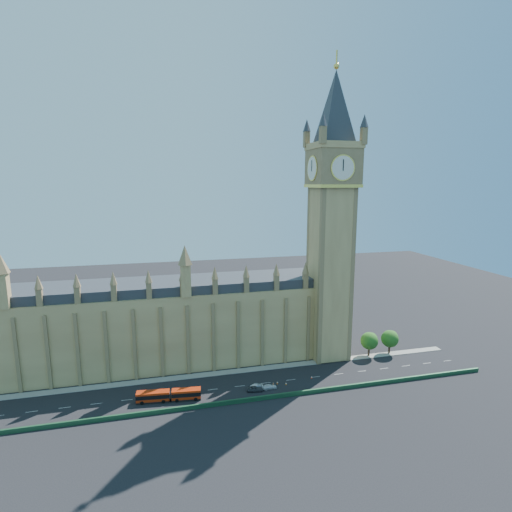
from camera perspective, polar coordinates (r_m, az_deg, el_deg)
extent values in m
plane|color=black|center=(124.06, -4.25, -18.26)|extent=(400.00, 400.00, 0.00)
cube|color=#A2814E|center=(137.93, -16.36, -9.94)|extent=(120.00, 20.00, 25.00)
cube|color=#2D3035|center=(133.82, -16.67, -4.31)|extent=(120.00, 18.00, 3.00)
cube|color=#A2814E|center=(137.00, 10.44, -2.62)|extent=(12.00, 12.00, 58.00)
cube|color=olive|center=(133.67, 10.94, 12.16)|extent=(14.00, 14.00, 12.00)
cylinder|color=silver|center=(127.20, 12.32, 12.21)|extent=(7.20, 0.30, 7.20)
cube|color=#A2814E|center=(134.09, 11.05, 15.15)|extent=(14.50, 14.50, 2.00)
pyramid|color=#2D3035|center=(138.00, 11.41, 24.70)|extent=(20.59, 20.59, 22.00)
sphere|color=#F2C64C|center=(138.20, 11.42, 25.02)|extent=(1.80, 1.80, 1.80)
cube|color=#1E4C2D|center=(116.05, -3.46, -20.09)|extent=(160.00, 0.60, 1.20)
cube|color=gray|center=(132.34, -4.97, -16.30)|extent=(160.00, 3.00, 0.16)
cylinder|color=#382619|center=(148.11, 15.82, -12.84)|extent=(0.70, 0.70, 4.00)
sphere|color=#144D16|center=(146.79, 15.88, -11.59)|extent=(6.00, 6.00, 6.00)
sphere|color=#144D16|center=(147.19, 16.11, -11.28)|extent=(4.38, 4.38, 4.38)
cylinder|color=#382619|center=(152.03, 18.50, -12.37)|extent=(0.70, 0.70, 4.00)
sphere|color=#144D16|center=(150.74, 18.58, -11.14)|extent=(6.00, 6.00, 6.00)
sphere|color=#144D16|center=(151.17, 18.79, -10.85)|extent=(4.38, 4.38, 4.38)
cube|color=#AE280B|center=(119.87, -14.49, -18.87)|extent=(9.17, 3.43, 2.98)
cube|color=#AE280B|center=(119.10, -9.92, -18.88)|extent=(8.18, 3.33, 2.98)
cube|color=black|center=(119.69, -14.50, -18.72)|extent=(9.22, 3.49, 1.13)
cube|color=black|center=(118.93, -9.93, -18.73)|extent=(8.23, 3.38, 1.13)
cylinder|color=black|center=(119.49, -12.34, -18.95)|extent=(1.05, 2.46, 2.39)
cylinder|color=black|center=(119.66, -15.98, -19.55)|extent=(1.02, 0.40, 0.99)
cylinder|color=black|center=(121.80, -15.81, -18.97)|extent=(1.02, 0.40, 0.99)
cylinder|color=black|center=(118.96, -13.09, -19.60)|extent=(1.02, 0.40, 0.99)
cylinder|color=black|center=(121.11, -12.97, -19.01)|extent=(1.02, 0.40, 0.99)
cylinder|color=black|center=(118.66, -11.23, -19.60)|extent=(1.02, 0.40, 0.99)
cylinder|color=black|center=(120.82, -11.16, -19.02)|extent=(1.02, 0.40, 0.99)
cylinder|color=black|center=(118.42, -8.62, -19.58)|extent=(1.02, 0.40, 0.99)
cylinder|color=black|center=(120.58, -8.60, -18.99)|extent=(1.02, 0.40, 0.99)
imported|color=#3A3C41|center=(121.62, -0.19, -18.44)|extent=(4.83, 2.44, 1.58)
imported|color=#B6B7BE|center=(123.10, 0.19, -18.12)|extent=(4.17, 1.83, 1.33)
imported|color=silver|center=(123.02, 1.93, -18.17)|extent=(4.40, 1.93, 1.26)
cube|color=black|center=(129.97, 7.94, -16.92)|extent=(0.54, 0.54, 0.04)
cone|color=#FF3B0D|center=(129.81, 7.94, -16.79)|extent=(0.59, 0.59, 0.72)
cylinder|color=white|center=(129.77, 7.94, -16.75)|extent=(0.35, 0.35, 0.12)
cube|color=black|center=(125.93, 3.07, -17.77)|extent=(0.54, 0.54, 0.04)
cone|color=#DC5A0B|center=(125.76, 3.07, -17.63)|extent=(0.60, 0.60, 0.79)
cylinder|color=white|center=(125.70, 3.07, -17.58)|extent=(0.38, 0.38, 0.13)
cube|color=black|center=(125.60, 4.32, -17.87)|extent=(0.46, 0.46, 0.04)
cone|color=orange|center=(125.44, 4.32, -17.74)|extent=(0.50, 0.50, 0.69)
cylinder|color=white|center=(125.40, 4.32, -17.70)|extent=(0.33, 0.33, 0.12)
cube|color=black|center=(125.66, 2.48, -17.84)|extent=(0.41, 0.41, 0.04)
cone|color=orange|center=(125.52, 2.48, -17.72)|extent=(0.45, 0.45, 0.62)
cylinder|color=white|center=(125.48, 2.48, -17.68)|extent=(0.30, 0.30, 0.11)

